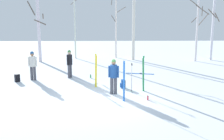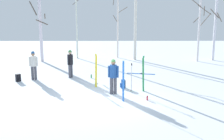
{
  "view_description": "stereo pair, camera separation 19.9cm",
  "coord_description": "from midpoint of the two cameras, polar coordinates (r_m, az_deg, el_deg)",
  "views": [
    {
      "loc": [
        0.32,
        -11.7,
        3.66
      ],
      "look_at": [
        0.68,
        1.6,
        1.0
      ],
      "focal_mm": 42.31,
      "sensor_mm": 36.0,
      "label": 1
    },
    {
      "loc": [
        0.52,
        -11.7,
        3.66
      ],
      "look_at": [
        0.68,
        1.6,
        1.0
      ],
      "focal_mm": 42.31,
      "sensor_mm": 36.0,
      "label": 2
    }
  ],
  "objects": [
    {
      "name": "ski_pair_planted_2",
      "position": [
        11.56,
        2.95,
        -2.48
      ],
      "size": [
        0.08,
        0.14,
        1.83
      ],
      "color": "blue",
      "rests_on": "ground_plane"
    },
    {
      "name": "person_1",
      "position": [
        16.32,
        -8.66,
        1.73
      ],
      "size": [
        0.34,
        0.48,
        1.72
      ],
      "color": "#4C4C56",
      "rests_on": "ground_plane"
    },
    {
      "name": "water_bottle_1",
      "position": [
        16.24,
        -4.15,
        -1.37
      ],
      "size": [
        0.08,
        0.08,
        0.22
      ],
      "color": "green",
      "rests_on": "ground_plane"
    },
    {
      "name": "ski_pair_planted_0",
      "position": [
        13.93,
        -3.05,
        -0.16
      ],
      "size": [
        0.13,
        0.15,
        1.8
      ],
      "color": "yellow",
      "rests_on": "ground_plane"
    },
    {
      "name": "person_2",
      "position": [
        12.64,
        0.74,
        -0.93
      ],
      "size": [
        0.52,
        0.34,
        1.72
      ],
      "color": "#4C4C56",
      "rests_on": "ground_plane"
    },
    {
      "name": "birch_tree_5",
      "position": [
        24.31,
        21.64,
        9.14
      ],
      "size": [
        1.18,
        0.78,
        5.99
      ],
      "color": "silver",
      "rests_on": "ground_plane"
    },
    {
      "name": "backpack_0",
      "position": [
        13.91,
        2.77,
        -3.05
      ],
      "size": [
        0.29,
        0.26,
        0.44
      ],
      "color": "#1E4C99",
      "rests_on": "ground_plane"
    },
    {
      "name": "birch_tree_2",
      "position": [
        24.23,
        1.43,
        10.14
      ],
      "size": [
        1.68,
        1.67,
        6.21
      ],
      "color": "silver",
      "rests_on": "ground_plane"
    },
    {
      "name": "birch_tree_0",
      "position": [
        22.73,
        -14.94,
        8.55
      ],
      "size": [
        1.52,
        1.33,
        5.24
      ],
      "color": "silver",
      "rests_on": "ground_plane"
    },
    {
      "name": "ski_pair_lying_0",
      "position": [
        17.5,
        6.57,
        -0.8
      ],
      "size": [
        1.84,
        0.6,
        0.05
      ],
      "color": "blue",
      "rests_on": "ground_plane"
    },
    {
      "name": "backpack_1",
      "position": [
        16.22,
        -19.3,
        -1.6
      ],
      "size": [
        0.34,
        0.34,
        0.44
      ],
      "color": "black",
      "rests_on": "ground_plane"
    },
    {
      "name": "person_0",
      "position": [
        16.21,
        -16.28,
        1.34
      ],
      "size": [
        0.52,
        0.34,
        1.72
      ],
      "color": "#4C4C56",
      "rests_on": "ground_plane"
    },
    {
      "name": "birch_tree_4",
      "position": [
        23.25,
        18.59,
        8.5
      ],
      "size": [
        1.68,
        1.67,
        5.27
      ],
      "color": "silver",
      "rests_on": "ground_plane"
    },
    {
      "name": "birch_tree_3",
      "position": [
        23.03,
        5.43,
        12.3
      ],
      "size": [
        1.34,
        1.92,
        7.88
      ],
      "color": "silver",
      "rests_on": "ground_plane"
    },
    {
      "name": "ski_poles_0",
      "position": [
        13.03,
        4.68,
        -1.52
      ],
      "size": [
        0.07,
        0.26,
        1.46
      ],
      "color": "#B2B2BC",
      "rests_on": "ground_plane"
    },
    {
      "name": "ground_plane",
      "position": [
        12.26,
        -2.64,
        -6.07
      ],
      "size": [
        60.0,
        60.0,
        0.0
      ],
      "primitive_type": "plane",
      "color": "white"
    },
    {
      "name": "ski_pair_planted_1",
      "position": [
        13.25,
        7.2,
        -0.83
      ],
      "size": [
        0.16,
        0.17,
        1.8
      ],
      "color": "green",
      "rests_on": "ground_plane"
    },
    {
      "name": "water_bottle_0",
      "position": [
        12.03,
        8.1,
        -6.03
      ],
      "size": [
        0.07,
        0.07,
        0.21
      ],
      "color": "red",
      "rests_on": "ground_plane"
    },
    {
      "name": "birch_tree_1",
      "position": [
        24.03,
        -7.39,
        11.19
      ],
      "size": [
        1.17,
        1.34,
        7.06
      ],
      "color": "silver",
      "rests_on": "ground_plane"
    }
  ]
}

